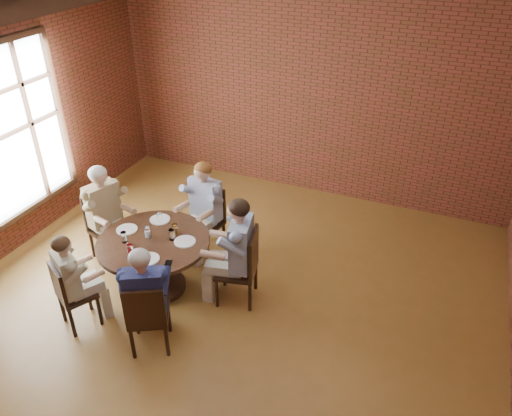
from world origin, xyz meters
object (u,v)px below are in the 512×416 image
at_px(dining_table, 155,255).
at_px(chair_a, 244,265).
at_px(smartphone, 168,264).
at_px(chair_b, 208,217).
at_px(chair_c, 105,222).
at_px(diner_a, 236,252).
at_px(diner_d, 74,282).
at_px(diner_b, 203,209).
at_px(chair_e, 147,316).
at_px(chair_d, 70,293).
at_px(diner_e, 146,299).
at_px(diner_c, 107,214).

bearing_deg(dining_table, chair_a, 12.94).
bearing_deg(chair_a, dining_table, -90.00).
bearing_deg(chair_a, smartphone, -61.54).
height_order(chair_b, chair_c, chair_c).
bearing_deg(diner_a, diner_d, -66.29).
height_order(diner_a, diner_b, diner_a).
bearing_deg(chair_e, chair_d, -26.99).
distance_m(chair_c, diner_d, 1.36).
distance_m(chair_a, chair_c, 2.13).
bearing_deg(chair_a, diner_d, -67.44).
bearing_deg(diner_a, diner_b, -144.27).
height_order(diner_a, chair_e, diner_a).
distance_m(chair_a, chair_b, 1.20).
xyz_separation_m(chair_a, diner_e, (-0.64, -1.09, 0.14)).
xyz_separation_m(chair_a, chair_c, (-2.13, 0.11, -0.01)).
distance_m(chair_a, diner_b, 1.17).
bearing_deg(diner_a, smartphone, -58.26).
xyz_separation_m(dining_table, chair_c, (-1.03, 0.36, -0.01)).
height_order(diner_c, diner_e, diner_c).
bearing_deg(dining_table, diner_b, 79.92).
bearing_deg(diner_b, smartphone, -69.04).
relative_size(chair_d, diner_e, 0.67).
xyz_separation_m(chair_b, chair_e, (0.31, -1.96, -0.01)).
bearing_deg(diner_c, chair_e, -111.56).
relative_size(chair_b, smartphone, 6.29).
height_order(diner_a, chair_d, diner_a).
xyz_separation_m(diner_a, diner_e, (-0.54, -1.07, -0.05)).
distance_m(diner_a, chair_b, 1.17).
bearing_deg(diner_c, diner_b, -41.51).
bearing_deg(diner_d, chair_b, -80.19).
xyz_separation_m(diner_b, chair_c, (-1.20, -0.59, -0.16)).
height_order(diner_b, chair_e, diner_b).
xyz_separation_m(diner_c, diner_d, (0.46, -1.21, -0.07)).
height_order(diner_a, smartphone, diner_a).
height_order(chair_a, smartphone, chair_a).
xyz_separation_m(dining_table, chair_d, (-0.52, -0.94, -0.04)).
bearing_deg(chair_b, dining_table, -90.00).
distance_m(dining_table, diner_a, 1.04).
bearing_deg(smartphone, diner_e, -107.62).
relative_size(diner_a, chair_e, 1.52).
xyz_separation_m(diner_d, smartphone, (0.91, 0.53, 0.14)).
bearing_deg(diner_b, diner_e, -70.99).
xyz_separation_m(diner_a, smartphone, (-0.58, -0.57, 0.05)).
relative_size(chair_b, diner_c, 0.69).
relative_size(diner_d, smartphone, 8.15).
distance_m(diner_a, chair_d, 1.93).
bearing_deg(diner_e, diner_d, -26.17).
bearing_deg(diner_c, diner_e, -110.62).
height_order(dining_table, diner_c, diner_c).
distance_m(chair_e, diner_e, 0.18).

